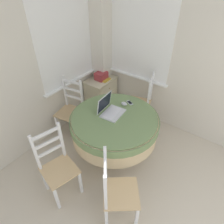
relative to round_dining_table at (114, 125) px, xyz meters
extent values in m
cube|color=white|center=(0.35, 1.16, 0.87)|extent=(1.10, 0.01, 1.42)
cube|color=white|center=(0.35, 1.13, 0.15)|extent=(1.18, 0.07, 0.02)
cube|color=white|center=(1.18, 0.34, 0.87)|extent=(0.01, 1.10, 1.42)
cube|color=white|center=(1.15, 0.34, 0.15)|extent=(0.07, 1.18, 0.02)
cube|color=beige|center=(1.04, 1.03, 0.66)|extent=(0.28, 0.28, 2.55)
cylinder|color=#4C3D2D|center=(0.00, 0.00, -0.60)|extent=(0.36, 0.36, 0.03)
cylinder|color=#4C3D2D|center=(0.00, 0.00, -0.23)|extent=(0.11, 0.11, 0.72)
cylinder|color=#CCB284|center=(0.00, 0.00, -0.03)|extent=(1.18, 1.18, 0.31)
cylinder|color=#6B8451|center=(0.00, 0.00, 0.08)|extent=(1.21, 1.21, 0.10)
cylinder|color=#6B8451|center=(0.00, 0.00, 0.14)|extent=(1.15, 1.15, 0.02)
cube|color=silver|center=(0.04, 0.05, 0.16)|extent=(0.34, 0.27, 0.02)
cube|color=silver|center=(0.04, 0.07, 0.17)|extent=(0.29, 0.17, 0.00)
cube|color=silver|center=(0.03, 0.19, 0.29)|extent=(0.32, 0.07, 0.24)
cube|color=black|center=(0.03, 0.19, 0.29)|extent=(0.29, 0.06, 0.21)
ellipsoid|color=silver|center=(0.30, 0.05, 0.17)|extent=(0.06, 0.09, 0.05)
cube|color=#B2B7BC|center=(0.40, 0.01, 0.15)|extent=(0.10, 0.13, 0.01)
cube|color=black|center=(0.40, 0.01, 0.16)|extent=(0.07, 0.09, 0.00)
cube|color=tan|center=(-0.01, 0.90, -0.19)|extent=(0.44, 0.44, 0.02)
cube|color=white|center=(-0.20, 1.03, -0.41)|extent=(0.04, 0.04, 0.42)
cube|color=white|center=(-0.14, 0.71, -0.41)|extent=(0.04, 0.04, 0.42)
cube|color=white|center=(0.12, 1.09, -0.41)|extent=(0.04, 0.04, 0.42)
cube|color=white|center=(0.18, 0.77, -0.41)|extent=(0.04, 0.04, 0.42)
cube|color=white|center=(0.12, 1.09, 0.09)|extent=(0.04, 0.04, 0.55)
cube|color=white|center=(0.18, 0.77, 0.09)|extent=(0.04, 0.04, 0.55)
cube|color=white|center=(0.15, 0.93, 0.30)|extent=(0.08, 0.33, 0.04)
cube|color=white|center=(0.15, 0.93, 0.16)|extent=(0.08, 0.33, 0.04)
cube|color=white|center=(0.15, 0.93, 0.02)|extent=(0.08, 0.33, 0.04)
cube|color=tan|center=(0.89, 0.10, -0.19)|extent=(0.48, 0.48, 0.02)
cube|color=white|center=(1.00, 0.31, -0.41)|extent=(0.04, 0.04, 0.42)
cube|color=white|center=(0.68, 0.21, -0.41)|extent=(0.04, 0.04, 0.42)
cube|color=white|center=(1.10, 0.00, -0.41)|extent=(0.04, 0.04, 0.42)
cube|color=white|center=(0.79, -0.10, -0.41)|extent=(0.04, 0.04, 0.42)
cube|color=white|center=(1.10, 0.00, 0.09)|extent=(0.04, 0.04, 0.55)
cube|color=white|center=(0.79, -0.10, 0.09)|extent=(0.04, 0.04, 0.55)
cube|color=white|center=(0.94, -0.05, 0.30)|extent=(0.32, 0.12, 0.04)
cube|color=white|center=(0.94, -0.05, 0.16)|extent=(0.32, 0.12, 0.04)
cube|color=white|center=(0.94, -0.05, 0.02)|extent=(0.32, 0.12, 0.04)
cube|color=tan|center=(-0.69, -0.58, -0.19)|extent=(0.53, 0.53, 0.02)
cube|color=white|center=(-0.72, -0.81, -0.41)|extent=(0.05, 0.05, 0.42)
cube|color=white|center=(-0.46, -0.61, -0.41)|extent=(0.05, 0.05, 0.42)
cube|color=white|center=(-0.92, -0.55, -0.41)|extent=(0.05, 0.05, 0.42)
cube|color=white|center=(-0.66, -0.35, -0.41)|extent=(0.05, 0.05, 0.42)
cube|color=white|center=(-0.92, -0.55, 0.09)|extent=(0.04, 0.04, 0.55)
cube|color=white|center=(-0.66, -0.35, 0.09)|extent=(0.04, 0.04, 0.55)
cube|color=white|center=(-0.79, -0.45, 0.30)|extent=(0.27, 0.22, 0.04)
cube|color=white|center=(-0.79, -0.45, 0.16)|extent=(0.27, 0.22, 0.04)
cube|color=white|center=(-0.79, -0.45, 0.02)|extent=(0.27, 0.22, 0.04)
cube|color=tan|center=(-0.88, 0.18, -0.19)|extent=(0.46, 0.46, 0.02)
cube|color=white|center=(-1.08, 0.06, -0.41)|extent=(0.04, 0.04, 0.42)
cube|color=white|center=(-0.76, -0.02, -0.41)|extent=(0.04, 0.04, 0.42)
cube|color=white|center=(-1.00, 0.38, -0.41)|extent=(0.04, 0.04, 0.42)
cube|color=white|center=(-0.68, 0.30, -0.41)|extent=(0.04, 0.04, 0.42)
cube|color=white|center=(-1.00, 0.38, 0.09)|extent=(0.04, 0.04, 0.55)
cube|color=white|center=(-0.68, 0.30, 0.09)|extent=(0.04, 0.04, 0.55)
cube|color=white|center=(-0.84, 0.34, 0.30)|extent=(0.32, 0.10, 0.04)
cube|color=white|center=(-0.84, 0.34, 0.16)|extent=(0.32, 0.10, 0.04)
cube|color=white|center=(-0.84, 0.34, 0.02)|extent=(0.32, 0.10, 0.04)
cube|color=beige|center=(0.87, 0.93, -0.30)|extent=(0.55, 0.39, 0.63)
cube|color=beige|center=(0.87, 0.93, 0.02)|extent=(0.57, 0.41, 0.02)
cube|color=beige|center=(0.87, 0.74, -0.09)|extent=(0.48, 0.01, 0.18)
sphere|color=olive|center=(0.87, 0.73, -0.09)|extent=(0.02, 0.02, 0.02)
cube|color=beige|center=(0.87, 0.74, -0.30)|extent=(0.48, 0.01, 0.18)
sphere|color=olive|center=(0.87, 0.73, -0.30)|extent=(0.02, 0.02, 0.02)
cube|color=beige|center=(0.87, 0.74, -0.51)|extent=(0.48, 0.01, 0.18)
sphere|color=olive|center=(0.87, 0.73, -0.51)|extent=(0.02, 0.02, 0.02)
cube|color=#9E3338|center=(0.88, 0.92, 0.10)|extent=(0.21, 0.18, 0.14)
cube|color=gold|center=(0.89, 0.89, 0.04)|extent=(0.18, 0.23, 0.02)
camera|label=1|loc=(-1.69, -1.18, 1.84)|focal=32.00mm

